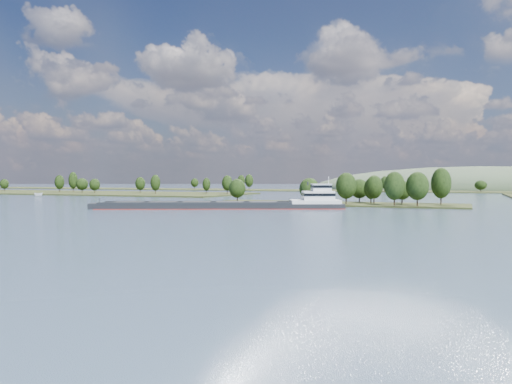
% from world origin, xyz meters
% --- Properties ---
extents(ground, '(1800.00, 1800.00, 0.00)m').
position_xyz_m(ground, '(0.00, 120.00, 0.00)').
color(ground, '#3C5669').
rests_on(ground, ground).
extents(tree_island, '(100.00, 31.06, 14.83)m').
position_xyz_m(tree_island, '(7.85, 178.66, 3.99)').
color(tree_island, '#283015').
rests_on(tree_island, ground).
extents(left_bank, '(300.00, 80.00, 16.00)m').
position_xyz_m(left_bank, '(-228.72, 260.09, 0.93)').
color(left_bank, '#283015').
rests_on(left_bank, ground).
extents(back_shoreline, '(900.00, 60.00, 15.92)m').
position_xyz_m(back_shoreline, '(8.89, 399.84, 0.72)').
color(back_shoreline, '#283015').
rests_on(back_shoreline, ground).
extents(hill_west, '(320.00, 160.00, 44.00)m').
position_xyz_m(hill_west, '(60.00, 500.00, 0.00)').
color(hill_west, '#3E5137').
rests_on(hill_west, ground).
extents(cargo_barge, '(81.71, 43.89, 11.50)m').
position_xyz_m(cargo_barge, '(-24.18, 141.08, 1.45)').
color(cargo_barge, black).
rests_on(cargo_barge, ground).
extents(motorboat, '(6.15, 2.42, 2.36)m').
position_xyz_m(motorboat, '(-174.87, 199.93, 1.18)').
color(motorboat, white).
rests_on(motorboat, ground).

